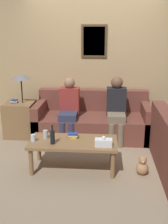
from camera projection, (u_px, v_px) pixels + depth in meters
ground_plane at (91, 147)px, 4.76m from camera, size 16.00×16.00×0.00m
wall_back at (94, 62)px, 5.36m from camera, size 9.00×0.08×2.60m
couch_main at (92, 121)px, 5.19m from camera, size 2.06×0.92×0.81m
coffee_table at (73, 144)px, 3.93m from camera, size 1.23×0.58×0.43m
side_table_with_lamp at (20, 116)px, 5.18m from camera, size 0.52×0.52×1.16m
wine_bottle at (52, 137)px, 3.79m from camera, size 0.06×0.06×0.27m
drinking_glass at (33, 138)px, 3.89m from camera, size 0.07×0.07×0.10m
book_stack at (73, 135)px, 4.01m from camera, size 0.15×0.11×0.07m
soda_can at (45, 134)px, 3.99m from camera, size 0.07×0.07×0.12m
tissue_box at (104, 142)px, 3.73m from camera, size 0.23×0.12×0.15m
person_left at (69, 107)px, 4.95m from camera, size 0.34×0.58×1.10m
person_right at (116, 107)px, 4.88m from camera, size 0.34×0.57×1.14m
teddy_bear at (142, 166)px, 3.85m from camera, size 0.17×0.17×0.27m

